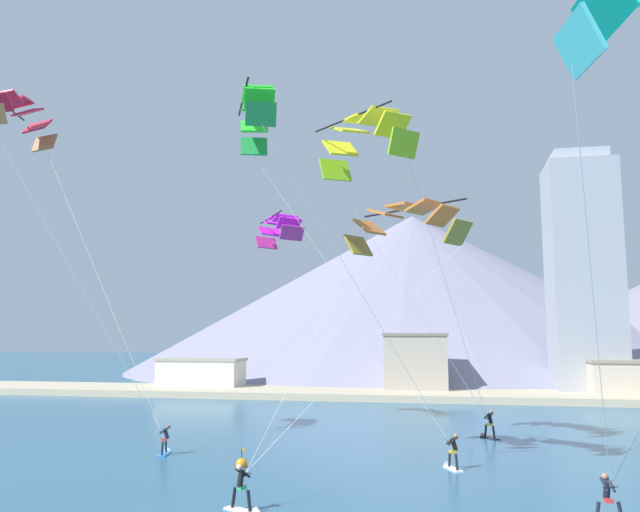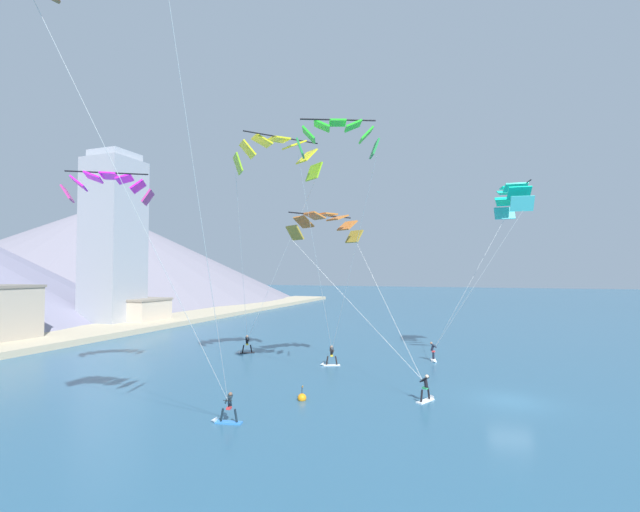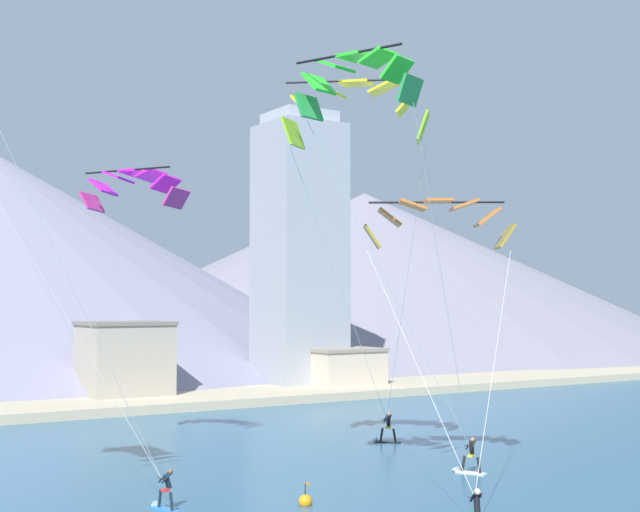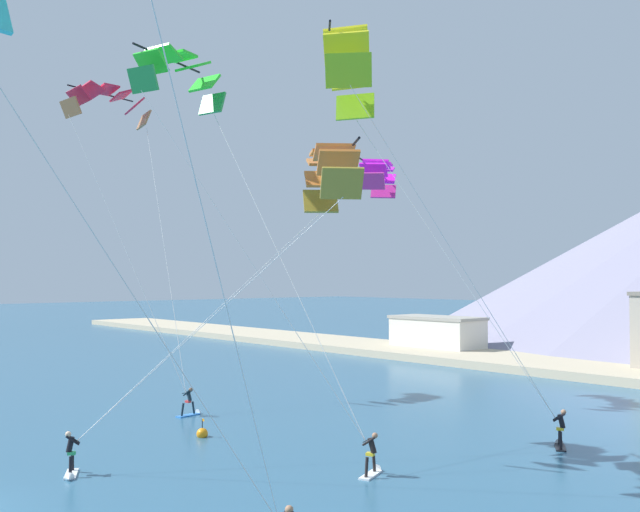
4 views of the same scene
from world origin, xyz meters
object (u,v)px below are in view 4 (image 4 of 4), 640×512
object	(u,v)px
parafoil_kite_far_left	(108,102)
race_marker_buoy	(202,434)
parafoil_kite_near_trail	(329,172)
parafoil_kite_distant_high_outer	(378,174)
kitesurfer_far_left	(191,407)
parafoil_kite_far_right	(180,75)
kitesurfer_near_trail	(71,462)
kitesurfer_far_right	(373,461)
kitesurfer_near_lead	(560,435)
parafoil_kite_near_lead	(350,66)

from	to	relation	value
parafoil_kite_far_left	race_marker_buoy	xyz separation A→B (m)	(14.92, -1.69, -19.34)
parafoil_kite_near_trail	parafoil_kite_distant_high_outer	size ratio (longest dim) A/B	2.03
kitesurfer_far_left	parafoil_kite_far_right	distance (m)	18.36
parafoil_kite_far_right	kitesurfer_far_left	bearing A→B (deg)	144.93
kitesurfer_far_left	parafoil_kite_far_left	size ratio (longest dim) A/B	0.09
kitesurfer_near_trail	parafoil_kite_near_trail	world-z (taller)	parafoil_kite_near_trail
kitesurfer_far_right	kitesurfer_near_lead	bearing A→B (deg)	76.16
kitesurfer_near_lead	kitesurfer_near_trail	bearing A→B (deg)	-117.89
kitesurfer_far_left	parafoil_kite_near_lead	world-z (taller)	parafoil_kite_near_lead
parafoil_kite_distant_high_outer	parafoil_kite_far_right	bearing A→B (deg)	-79.03
parafoil_kite_far_left	parafoil_kite_distant_high_outer	size ratio (longest dim) A/B	3.35
kitesurfer_near_trail	kitesurfer_far_left	distance (m)	12.58
kitesurfer_near_lead	parafoil_kite_near_trail	bearing A→B (deg)	-113.78
parafoil_kite_near_lead	parafoil_kite_far_right	bearing A→B (deg)	-124.94
parafoil_kite_far_left	parafoil_kite_distant_high_outer	world-z (taller)	parafoil_kite_far_left
kitesurfer_near_lead	parafoil_kite_far_right	world-z (taller)	parafoil_kite_far_right
kitesurfer_near_trail	parafoil_kite_near_trail	bearing A→B (deg)	57.65
parafoil_kite_near_trail	parafoil_kite_distant_high_outer	distance (m)	16.62
parafoil_kite_far_left	parafoil_kite_near_trail	bearing A→B (deg)	-1.42
kitesurfer_far_right	parafoil_kite_near_lead	xyz separation A→B (m)	(-4.41, 2.92, 17.27)
parafoil_kite_near_trail	parafoil_kite_far_left	size ratio (longest dim) A/B	0.60
kitesurfer_far_left	race_marker_buoy	distance (m)	5.67
kitesurfer_near_trail	kitesurfer_far_right	size ratio (longest dim) A/B	1.00
kitesurfer_far_right	parafoil_kite_far_right	world-z (taller)	parafoil_kite_far_right
kitesurfer_near_lead	parafoil_kite_far_right	bearing A→B (deg)	-130.48
kitesurfer_near_lead	kitesurfer_far_left	bearing A→B (deg)	-153.38
parafoil_kite_near_lead	parafoil_kite_near_trail	distance (m)	6.98
kitesurfer_near_trail	parafoil_kite_near_lead	distance (m)	21.27
parafoil_kite_far_left	parafoil_kite_distant_high_outer	bearing A→B (deg)	43.92
parafoil_kite_far_right	parafoil_kite_distant_high_outer	world-z (taller)	parafoil_kite_far_right
parafoil_kite_far_right	parafoil_kite_distant_high_outer	distance (m)	16.73
kitesurfer_far_right	race_marker_buoy	xyz separation A→B (m)	(-10.14, -1.56, -0.38)
parafoil_kite_near_lead	parafoil_kite_far_left	distance (m)	20.91
parafoil_kite_far_left	parafoil_kite_far_right	distance (m)	16.71
kitesurfer_far_right	parafoil_kite_near_trail	size ratio (longest dim) A/B	0.15
kitesurfer_near_lead	parafoil_kite_far_left	bearing A→B (deg)	-160.78
kitesurfer_far_right	parafoil_kite_far_left	distance (m)	31.43
kitesurfer_near_trail	parafoil_kite_far_right	distance (m)	17.54
kitesurfer_near_lead	parafoil_kite_far_left	size ratio (longest dim) A/B	0.10
kitesurfer_near_lead	parafoil_kite_far_left	xyz separation A→B (m)	(-27.46, -9.57, 18.92)
kitesurfer_near_trail	parafoil_kite_far_right	xyz separation A→B (m)	(-1.39, 5.50, 16.60)
kitesurfer_near_lead	parafoil_kite_far_right	xyz separation A→B (m)	(-11.34, -13.28, 16.56)
kitesurfer_far_right	parafoil_kite_near_lead	distance (m)	18.06
parafoil_kite_far_right	kitesurfer_far_right	bearing A→B (deg)	21.81
parafoil_kite_far_left	race_marker_buoy	bearing A→B (deg)	-6.46
parafoil_kite_near_trail	parafoil_kite_far_right	xyz separation A→B (m)	(-6.87, -3.14, 4.98)
parafoil_kite_far_right	race_marker_buoy	size ratio (longest dim) A/B	16.45
kitesurfer_far_right	parafoil_kite_far_right	bearing A→B (deg)	-158.19
parafoil_kite_near_lead	parafoil_kite_far_right	xyz separation A→B (m)	(-4.54, -6.50, -0.68)
parafoil_kite_near_trail	race_marker_buoy	world-z (taller)	parafoil_kite_near_trail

